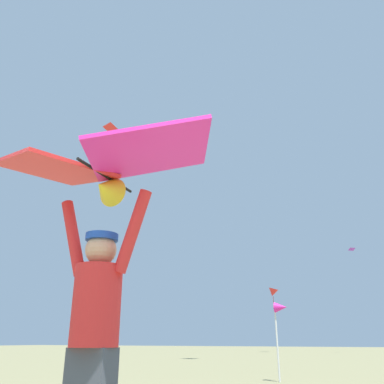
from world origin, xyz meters
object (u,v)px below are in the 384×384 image
(distant_kite_red_mid_left, at_px, (273,292))
(distant_kite_purple_far_center, at_px, (352,249))
(marker_flag, at_px, (280,312))
(held_stunt_kite, at_px, (101,167))
(distant_kite_red_mid_right, at_px, (111,128))
(kite_flyer_person, at_px, (95,329))

(distant_kite_red_mid_left, height_order, distant_kite_purple_far_center, distant_kite_purple_far_center)
(distant_kite_red_mid_left, distance_m, marker_flag, 24.05)
(held_stunt_kite, relative_size, distant_kite_red_mid_right, 1.91)
(marker_flag, bearing_deg, kite_flyer_person, -86.65)
(held_stunt_kite, xyz_separation_m, marker_flag, (-0.43, 7.33, -0.65))
(kite_flyer_person, bearing_deg, distant_kite_red_mid_left, 101.94)
(distant_kite_red_mid_left, distance_m, distant_kite_red_mid_right, 18.30)
(distant_kite_red_mid_right, distance_m, distant_kite_purple_far_center, 19.91)
(distant_kite_red_mid_right, xyz_separation_m, marker_flag, (11.26, -7.70, -11.37))
(marker_flag, bearing_deg, distant_kite_purple_far_center, 89.16)
(kite_flyer_person, bearing_deg, held_stunt_kite, -87.20)
(held_stunt_kite, height_order, distant_kite_purple_far_center, distant_kite_purple_far_center)
(held_stunt_kite, xyz_separation_m, distant_kite_red_mid_left, (-6.42, 30.43, 2.33))
(kite_flyer_person, xyz_separation_m, distant_kite_red_mid_left, (-6.42, 30.34, 3.52))
(held_stunt_kite, height_order, marker_flag, held_stunt_kite)
(held_stunt_kite, relative_size, distant_kite_red_mid_left, 1.07)
(held_stunt_kite, bearing_deg, distant_kite_red_mid_right, 127.87)
(distant_kite_purple_far_center, height_order, marker_flag, distant_kite_purple_far_center)
(distant_kite_red_mid_left, height_order, distant_kite_red_mid_right, distant_kite_red_mid_right)
(kite_flyer_person, relative_size, held_stunt_kite, 0.98)
(kite_flyer_person, xyz_separation_m, held_stunt_kite, (0.00, -0.08, 1.19))
(distant_kite_purple_far_center, distance_m, marker_flag, 23.69)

